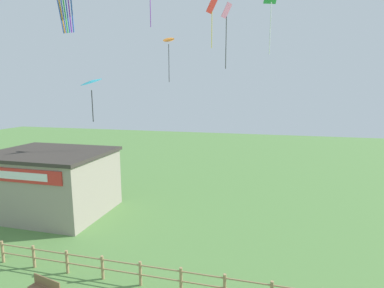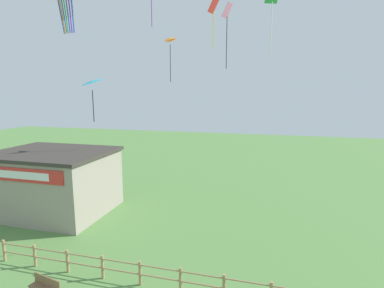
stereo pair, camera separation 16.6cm
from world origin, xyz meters
name	(u,v)px [view 1 (the left image)]	position (x,y,z in m)	size (l,w,h in m)	color
wooden_fence	(181,278)	(0.00, 5.96, 0.68)	(19.78, 0.14, 1.20)	#9E7F56
seaside_building	(52,182)	(-11.95, 12.50, 2.33)	(8.35, 6.51, 4.63)	gray
park_bench_by_building	(45,288)	(-5.62, 4.11, 0.48)	(1.66, 0.73, 0.91)	brown
kite_orange_delta	(169,42)	(-4.00, 16.55, 12.61)	(0.87, 0.79, 3.39)	orange
kite_green_diamond	(271,6)	(3.39, 12.87, 13.75)	(0.91, 0.84, 3.73)	green
kite_cyan_delta	(91,82)	(-5.56, 8.44, 9.42)	(1.58, 1.58, 2.35)	#2DB2C6
kite_pink_diamond	(226,25)	(1.12, 10.95, 12.43)	(0.54, 0.65, 3.34)	pink
kite_red_diamond	(212,11)	(-0.92, 17.64, 14.87)	(0.81, 0.97, 3.60)	red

